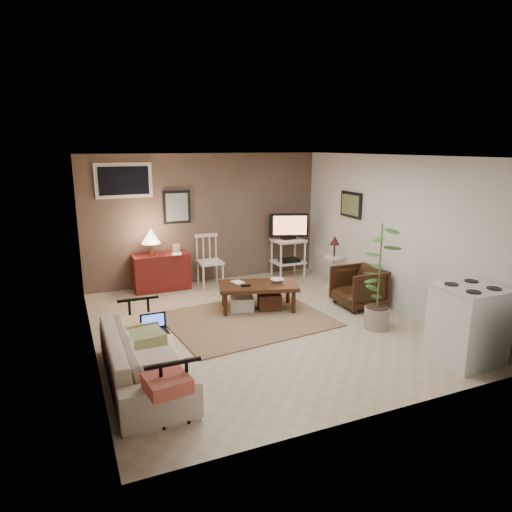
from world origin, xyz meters
name	(u,v)px	position (x,y,z in m)	size (l,w,h in m)	color
floor	(259,326)	(0.00, 0.00, 0.00)	(5.00, 5.00, 0.00)	#C1B293
art_back	(177,207)	(-0.55, 2.48, 1.45)	(0.50, 0.03, 0.60)	black
art_right	(351,205)	(2.23, 1.05, 1.52)	(0.03, 0.60, 0.45)	black
window	(124,181)	(-1.45, 2.48, 1.95)	(0.96, 0.03, 0.60)	silver
rug	(248,319)	(-0.07, 0.27, 0.01)	(2.28, 1.82, 0.02)	#7C5E48
coffee_table	(257,295)	(0.23, 0.59, 0.26)	(1.34, 0.94, 0.46)	#3B1C10
sofa	(143,349)	(-1.80, -0.97, 0.38)	(1.95, 0.57, 0.76)	beige
sofa_pillows	(151,349)	(-1.75, -1.19, 0.47)	(0.38, 1.86, 0.13)	beige
sofa_end_rails	(154,352)	(-1.69, -0.97, 0.33)	(0.53, 1.95, 0.66)	black
laptop	(154,326)	(-1.61, -0.63, 0.49)	(0.30, 0.22, 0.20)	black
red_console	(160,268)	(-0.94, 2.26, 0.39)	(0.98, 0.44, 1.14)	maroon
spindle_chair	(210,262)	(-0.06, 2.15, 0.45)	(0.43, 0.43, 0.95)	silver
tv_stand	(289,244)	(1.54, 2.10, 0.67)	(0.73, 0.48, 1.26)	silver
side_table	(334,256)	(1.99, 1.17, 0.59)	(0.36, 0.36, 0.96)	silver
armchair	(359,285)	(1.80, 0.13, 0.35)	(0.69, 0.64, 0.71)	black
potted_plant	(379,273)	(1.50, -0.73, 0.82)	(0.38, 0.38, 1.54)	gray
stove	(468,324)	(1.85, -1.98, 0.47)	(0.72, 0.67, 0.94)	silver
bowl	(277,276)	(0.56, 0.57, 0.54)	(0.21, 0.05, 0.21)	#3B1C10
book_table	(234,277)	(-0.11, 0.75, 0.54)	(0.15, 0.02, 0.21)	#3B1C10
book_console	(172,249)	(-0.75, 2.14, 0.77)	(0.16, 0.02, 0.22)	#3B1C10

